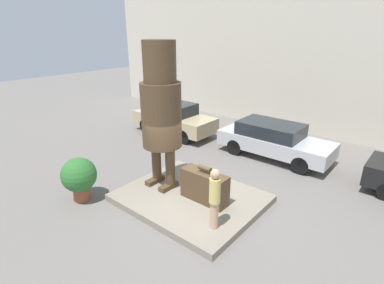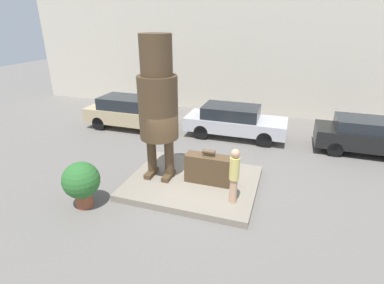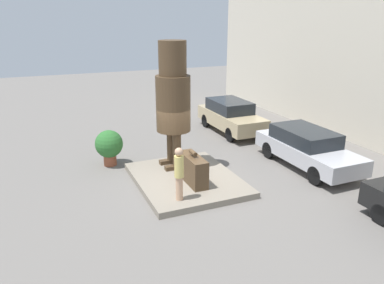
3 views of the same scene
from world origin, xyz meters
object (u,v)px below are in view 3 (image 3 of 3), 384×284
at_px(statue_figure, 173,96).
at_px(parked_car_silver, 307,147).
at_px(giant_suitcase, 193,169).
at_px(tourist, 179,172).
at_px(parked_car_tan, 231,116).
at_px(planter_pot, 109,145).

relative_size(statue_figure, parked_car_silver, 1.00).
xyz_separation_m(giant_suitcase, tourist, (1.03, -0.91, 0.46)).
bearing_deg(giant_suitcase, statue_figure, -177.59).
distance_m(parked_car_tan, parked_car_silver, 5.45).
distance_m(statue_figure, parked_car_silver, 5.73).
height_order(statue_figure, planter_pot, statue_figure).
height_order(tourist, parked_car_tan, tourist).
xyz_separation_m(statue_figure, tourist, (2.73, -0.84, -1.82)).
bearing_deg(tourist, statue_figure, 162.92).
distance_m(giant_suitcase, parked_car_tan, 7.14).
relative_size(parked_car_silver, planter_pot, 3.25).
distance_m(tourist, planter_pot, 4.56).
bearing_deg(planter_pot, tourist, 17.09).
xyz_separation_m(giant_suitcase, planter_pot, (-3.32, -2.25, 0.14)).
bearing_deg(parked_car_tan, statue_figure, -50.09).
xyz_separation_m(statue_figure, parked_car_tan, (-3.83, 4.58, -2.13)).
bearing_deg(giant_suitcase, tourist, -41.62).
relative_size(giant_suitcase, tourist, 0.89).
xyz_separation_m(giant_suitcase, parked_car_silver, (-0.10, 4.98, 0.10)).
bearing_deg(planter_pot, parked_car_silver, 65.97).
bearing_deg(statue_figure, parked_car_silver, 72.36).
xyz_separation_m(parked_car_silver, planter_pot, (-3.22, -7.23, 0.04)).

